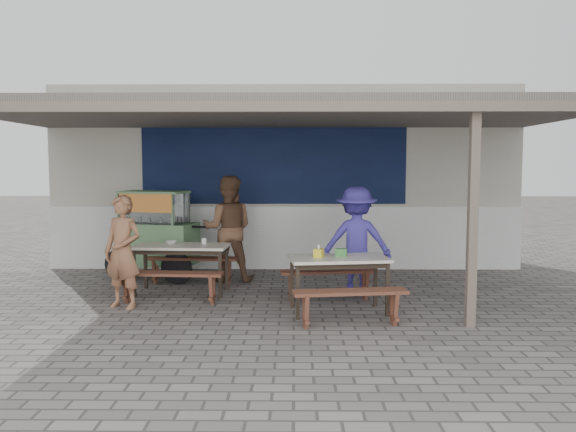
# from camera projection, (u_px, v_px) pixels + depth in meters

# --- Properties ---
(ground) EXTENTS (60.00, 60.00, 0.00)m
(ground) POSITION_uv_depth(u_px,v_px,m) (281.00, 307.00, 7.82)
(ground) COLOR #67615D
(ground) RESTS_ON ground
(back_wall) EXTENTS (9.00, 1.28, 3.50)m
(back_wall) POSITION_uv_depth(u_px,v_px,m) (285.00, 178.00, 11.23)
(back_wall) COLOR beige
(back_wall) RESTS_ON ground
(warung_roof) EXTENTS (9.00, 4.21, 2.81)m
(warung_roof) POSITION_uv_depth(u_px,v_px,m) (283.00, 116.00, 8.48)
(warung_roof) COLOR #57504B
(warung_roof) RESTS_ON ground
(table_left) EXTENTS (1.47, 0.75, 0.75)m
(table_left) POSITION_uv_depth(u_px,v_px,m) (181.00, 250.00, 8.65)
(table_left) COLOR beige
(table_left) RESTS_ON ground
(bench_left_street) EXTENTS (1.55, 0.37, 0.45)m
(bench_left_street) POSITION_uv_depth(u_px,v_px,m) (169.00, 280.00, 8.01)
(bench_left_street) COLOR brown
(bench_left_street) RESTS_ON ground
(bench_left_wall) EXTENTS (1.55, 0.37, 0.45)m
(bench_left_wall) POSITION_uv_depth(u_px,v_px,m) (192.00, 264.00, 9.35)
(bench_left_wall) COLOR brown
(bench_left_wall) RESTS_ON ground
(table_right) EXTENTS (1.38, 0.86, 0.75)m
(table_right) POSITION_uv_depth(u_px,v_px,m) (339.00, 263.00, 7.49)
(table_right) COLOR beige
(table_right) RESTS_ON ground
(bench_right_street) EXTENTS (1.43, 0.47, 0.45)m
(bench_right_street) POSITION_uv_depth(u_px,v_px,m) (350.00, 300.00, 6.84)
(bench_right_street) COLOR brown
(bench_right_street) RESTS_ON ground
(bench_right_wall) EXTENTS (1.43, 0.47, 0.45)m
(bench_right_wall) POSITION_uv_depth(u_px,v_px,m) (329.00, 278.00, 8.19)
(bench_right_wall) COLOR brown
(bench_right_wall) RESTS_ON ground
(vendor_cart) EXTENTS (1.98, 1.08, 1.53)m
(vendor_cart) POSITION_uv_depth(u_px,v_px,m) (156.00, 231.00, 9.78)
(vendor_cart) COLOR #5F895B
(vendor_cart) RESTS_ON ground
(patron_street_side) EXTENTS (0.67, 0.55, 1.57)m
(patron_street_side) POSITION_uv_depth(u_px,v_px,m) (123.00, 252.00, 7.72)
(patron_street_side) COLOR brown
(patron_street_side) RESTS_ON ground
(patron_wall_side) EXTENTS (0.89, 0.70, 1.80)m
(patron_wall_side) POSITION_uv_depth(u_px,v_px,m) (228.00, 229.00, 9.55)
(patron_wall_side) COLOR brown
(patron_wall_side) RESTS_ON ground
(patron_right_table) EXTENTS (1.10, 0.66, 1.65)m
(patron_right_table) POSITION_uv_depth(u_px,v_px,m) (356.00, 241.00, 8.52)
(patron_right_table) COLOR #3B3293
(patron_right_table) RESTS_ON ground
(tissue_box) EXTENTS (0.15, 0.15, 0.11)m
(tissue_box) POSITION_uv_depth(u_px,v_px,m) (319.00, 253.00, 7.45)
(tissue_box) COLOR gold
(tissue_box) RESTS_ON table_right
(donation_box) EXTENTS (0.17, 0.13, 0.10)m
(donation_box) POSITION_uv_depth(u_px,v_px,m) (341.00, 252.00, 7.55)
(donation_box) COLOR #347333
(donation_box) RESTS_ON table_right
(condiment_jar) EXTENTS (0.08, 0.08, 0.09)m
(condiment_jar) POSITION_uv_depth(u_px,v_px,m) (204.00, 241.00, 8.80)
(condiment_jar) COLOR silver
(condiment_jar) RESTS_ON table_left
(condiment_bowl) EXTENTS (0.21, 0.21, 0.04)m
(condiment_bowl) POSITION_uv_depth(u_px,v_px,m) (171.00, 242.00, 8.80)
(condiment_bowl) COLOR silver
(condiment_bowl) RESTS_ON table_left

